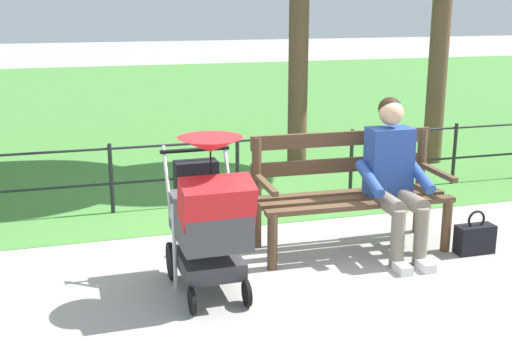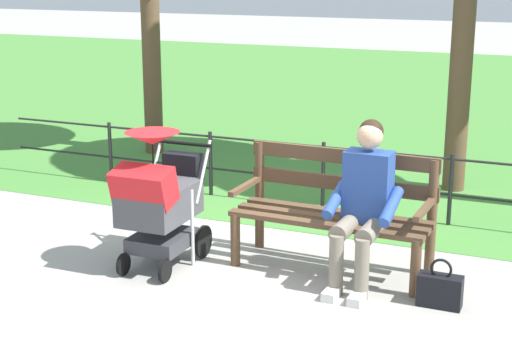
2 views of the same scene
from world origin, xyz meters
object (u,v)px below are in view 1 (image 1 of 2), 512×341
park_bench (349,186)px  handbag (475,238)px  person_on_bench (394,173)px  stroller (209,214)px

park_bench → handbag: size_ratio=4.36×
person_on_bench → park_bench: bearing=-37.2°
park_bench → person_on_bench: person_on_bench is taller
person_on_bench → handbag: person_on_bench is taller
park_bench → handbag: 1.12m
person_on_bench → handbag: bearing=161.4°
park_bench → handbag: park_bench is taller
stroller → person_on_bench: bearing=-167.8°
park_bench → stroller: (1.31, 0.57, 0.07)m
person_on_bench → stroller: size_ratio=1.11×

